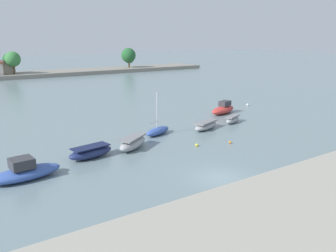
{
  "coord_description": "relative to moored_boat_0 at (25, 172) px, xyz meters",
  "views": [
    {
      "loc": [
        -17.75,
        -19.04,
        10.87
      ],
      "look_at": [
        3.52,
        12.72,
        1.06
      ],
      "focal_mm": 37.28,
      "sensor_mm": 36.0,
      "label": 1
    }
  ],
  "objects": [
    {
      "name": "moored_boat_1",
      "position": [
        6.19,
        1.96,
        -0.1
      ],
      "size": [
        4.57,
        2.39,
        1.1
      ],
      "rotation": [
        0.0,
        0.0,
        0.16
      ],
      "color": "navy",
      "rests_on": "ground"
    },
    {
      "name": "moored_boat_6",
      "position": [
        29.47,
        9.44,
        0.03
      ],
      "size": [
        5.52,
        3.24,
        1.8
      ],
      "rotation": [
        0.0,
        0.0,
        0.29
      ],
      "color": "#C63833",
      "rests_on": "ground"
    },
    {
      "name": "moored_boat_2",
      "position": [
        10.69,
        2.17,
        -0.04
      ],
      "size": [
        4.56,
        3.77,
        1.24
      ],
      "rotation": [
        0.0,
        0.0,
        0.58
      ],
      "color": "#9E9EA3",
      "rests_on": "ground"
    },
    {
      "name": "ground_plane",
      "position": [
        12.88,
        -8.34,
        -0.64
      ],
      "size": [
        400.0,
        400.0,
        0.0
      ],
      "primitive_type": "plane",
      "color": "slate"
    },
    {
      "name": "moored_boat_3",
      "position": [
        15.5,
        5.14,
        -0.18
      ],
      "size": [
        4.14,
        2.62,
        4.91
      ],
      "rotation": [
        0.0,
        0.0,
        0.37
      ],
      "color": "#3856A8",
      "rests_on": "ground"
    },
    {
      "name": "mooring_buoy_1",
      "position": [
        19.99,
        -1.97,
        -0.5
      ],
      "size": [
        0.27,
        0.27,
        0.27
      ],
      "primitive_type": "sphere",
      "color": "orange",
      "rests_on": "ground"
    },
    {
      "name": "mooring_buoy_2",
      "position": [
        36.69,
        11.51,
        -0.44
      ],
      "size": [
        0.39,
        0.39,
        0.39
      ],
      "primitive_type": "sphere",
      "color": "white",
      "rests_on": "ground"
    },
    {
      "name": "seawall_embankment",
      "position": [
        12.88,
        -17.1,
        0.49
      ],
      "size": [
        90.39,
        7.79,
        2.25
      ],
      "primitive_type": "cube",
      "color": "#9E998C",
      "rests_on": "ground"
    },
    {
      "name": "moored_boat_4",
      "position": [
        21.64,
        3.96,
        -0.17
      ],
      "size": [
        4.61,
        2.91,
        0.98
      ],
      "rotation": [
        0.0,
        0.0,
        0.35
      ],
      "color": "#9E9EA3",
      "rests_on": "ground"
    },
    {
      "name": "mooring_buoy_0",
      "position": [
        16.47,
        -0.81,
        -0.48
      ],
      "size": [
        0.31,
        0.31,
        0.31
      ],
      "primitive_type": "sphere",
      "color": "yellow",
      "rests_on": "ground"
    },
    {
      "name": "moored_boat_5",
      "position": [
        26.61,
        4.51,
        -0.19
      ],
      "size": [
        3.44,
        2.19,
        0.95
      ],
      "rotation": [
        0.0,
        0.0,
        0.38
      ],
      "color": "#9E9EA3",
      "rests_on": "ground"
    },
    {
      "name": "moored_boat_0",
      "position": [
        0.0,
        0.0,
        0.0
      ],
      "size": [
        5.71,
        2.68,
        1.79
      ],
      "rotation": [
        0.0,
        0.0,
        0.1
      ],
      "color": "#3856A8",
      "rests_on": "ground"
    }
  ]
}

